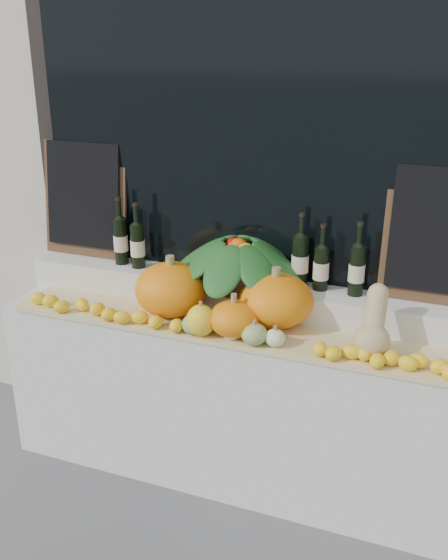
{
  "coord_description": "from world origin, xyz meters",
  "views": [
    {
      "loc": [
        0.96,
        -1.07,
        2.19
      ],
      "look_at": [
        0.0,
        1.45,
        1.12
      ],
      "focal_mm": 40.0,
      "sensor_mm": 36.0,
      "label": 1
    }
  ],
  "objects_px": {
    "pumpkin_right": "(275,300)",
    "wine_bottle_tall": "(300,260)",
    "pumpkin_left": "(171,289)",
    "produce_bowl": "(238,260)",
    "butternut_squash": "(373,328)"
  },
  "relations": [
    {
      "from": "pumpkin_right",
      "to": "wine_bottle_tall",
      "type": "height_order",
      "value": "wine_bottle_tall"
    },
    {
      "from": "pumpkin_right",
      "to": "butternut_squash",
      "type": "distance_m",
      "value": 0.49
    },
    {
      "from": "pumpkin_left",
      "to": "produce_bowl",
      "type": "height_order",
      "value": "produce_bowl"
    },
    {
      "from": "butternut_squash",
      "to": "pumpkin_right",
      "type": "bearing_deg",
      "value": 165.48
    },
    {
      "from": "pumpkin_right",
      "to": "produce_bowl",
      "type": "bearing_deg",
      "value": 147.69
    },
    {
      "from": "pumpkin_left",
      "to": "produce_bowl",
      "type": "xyz_separation_m",
      "value": [
        0.27,
        0.22,
        0.11
      ]
    },
    {
      "from": "wine_bottle_tall",
      "to": "pumpkin_left",
      "type": "bearing_deg",
      "value": -155.85
    },
    {
      "from": "produce_bowl",
      "to": "pumpkin_right",
      "type": "bearing_deg",
      "value": -32.31
    },
    {
      "from": "pumpkin_left",
      "to": "butternut_squash",
      "type": "xyz_separation_m",
      "value": [
        0.98,
        -0.06,
        -0.01
      ]
    },
    {
      "from": "pumpkin_left",
      "to": "wine_bottle_tall",
      "type": "height_order",
      "value": "wine_bottle_tall"
    },
    {
      "from": "pumpkin_right",
      "to": "wine_bottle_tall",
      "type": "distance_m",
      "value": 0.25
    },
    {
      "from": "pumpkin_left",
      "to": "pumpkin_right",
      "type": "distance_m",
      "value": 0.51
    },
    {
      "from": "butternut_squash",
      "to": "produce_bowl",
      "type": "distance_m",
      "value": 0.77
    },
    {
      "from": "wine_bottle_tall",
      "to": "butternut_squash",
      "type": "bearing_deg",
      "value": -37.48
    },
    {
      "from": "pumpkin_left",
      "to": "pumpkin_right",
      "type": "bearing_deg",
      "value": 7.4
    }
  ]
}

